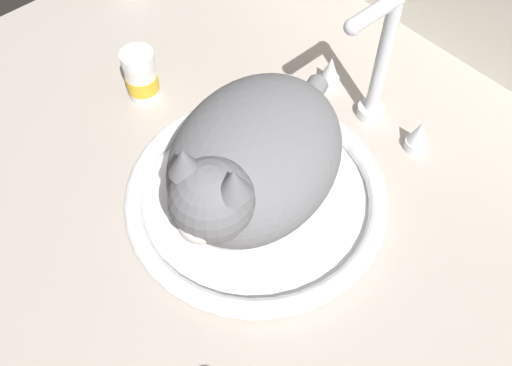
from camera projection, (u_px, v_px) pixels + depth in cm
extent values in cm
cube|color=#ADA399|center=(267.00, 192.00, 80.76)|extent=(117.71, 82.51, 3.00)
torus|color=white|center=(256.00, 194.00, 77.10)|extent=(35.79, 35.79, 2.62)
cylinder|color=white|center=(256.00, 199.00, 77.92)|extent=(31.86, 31.86, 0.60)
cylinder|color=silver|center=(370.00, 111.00, 86.55)|extent=(4.00, 4.00, 1.81)
cylinder|color=silver|center=(383.00, 58.00, 77.85)|extent=(2.00, 2.00, 19.55)
cylinder|color=silver|center=(375.00, 12.00, 68.29)|extent=(2.00, 8.25, 2.00)
sphere|color=silver|center=(352.00, 27.00, 66.69)|extent=(2.10, 2.10, 2.10)
cylinder|color=silver|center=(329.00, 81.00, 90.40)|extent=(3.20, 3.20, 1.60)
cone|color=silver|center=(331.00, 68.00, 88.10)|extent=(2.88, 2.88, 4.03)
cylinder|color=silver|center=(415.00, 144.00, 82.87)|extent=(3.20, 3.20, 1.60)
cone|color=silver|center=(420.00, 132.00, 80.58)|extent=(2.88, 2.88, 4.03)
ellipsoid|color=slate|center=(256.00, 156.00, 70.21)|extent=(28.34, 31.82, 14.32)
sphere|color=slate|center=(212.00, 200.00, 61.32)|extent=(9.60, 9.60, 9.60)
cone|color=slate|center=(234.00, 182.00, 56.35)|extent=(3.65, 3.65, 3.60)
cone|color=slate|center=(184.00, 161.00, 57.88)|extent=(3.65, 3.65, 3.60)
ellipsoid|color=silver|center=(195.00, 230.00, 60.24)|extent=(4.79, 4.13, 3.07)
ellipsoid|color=silver|center=(220.00, 215.00, 66.03)|extent=(13.06, 10.86, 7.88)
cylinder|color=slate|center=(303.00, 108.00, 82.45)|extent=(7.07, 11.85, 3.20)
cylinder|color=white|center=(142.00, 79.00, 87.15)|extent=(4.82, 4.82, 6.60)
cylinder|color=gold|center=(142.00, 82.00, 87.58)|extent=(4.96, 4.96, 2.64)
cylinder|color=white|center=(137.00, 58.00, 83.71)|extent=(5.06, 5.06, 1.85)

